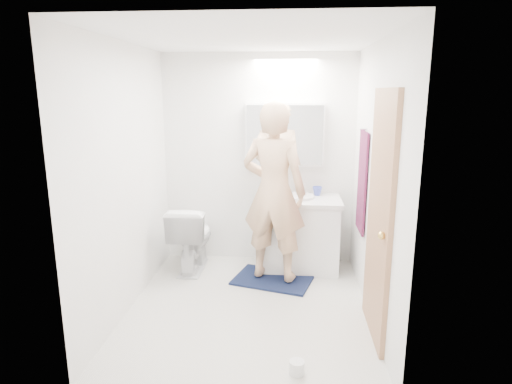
# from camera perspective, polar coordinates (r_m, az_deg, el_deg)

# --- Properties ---
(floor) EXTENTS (2.50, 2.50, 0.00)m
(floor) POSITION_cam_1_polar(r_m,az_deg,el_deg) (4.22, -0.98, -14.80)
(floor) COLOR silver
(floor) RESTS_ON ground
(ceiling) EXTENTS (2.50, 2.50, 0.00)m
(ceiling) POSITION_cam_1_polar(r_m,az_deg,el_deg) (3.76, -1.13, 19.59)
(ceiling) COLOR white
(ceiling) RESTS_ON floor
(wall_back) EXTENTS (2.50, 0.00, 2.50)m
(wall_back) POSITION_cam_1_polar(r_m,az_deg,el_deg) (5.04, 0.33, 4.24)
(wall_back) COLOR white
(wall_back) RESTS_ON floor
(wall_front) EXTENTS (2.50, 0.00, 2.50)m
(wall_front) POSITION_cam_1_polar(r_m,az_deg,el_deg) (2.61, -3.71, -4.20)
(wall_front) COLOR white
(wall_front) RESTS_ON floor
(wall_left) EXTENTS (0.00, 2.50, 2.50)m
(wall_left) POSITION_cam_1_polar(r_m,az_deg,el_deg) (4.07, -16.67, 1.55)
(wall_left) COLOR white
(wall_left) RESTS_ON floor
(wall_right) EXTENTS (0.00, 2.50, 2.50)m
(wall_right) POSITION_cam_1_polar(r_m,az_deg,el_deg) (3.87, 15.41, 1.05)
(wall_right) COLOR white
(wall_right) RESTS_ON floor
(vanity_cabinet) EXTENTS (0.90, 0.55, 0.78)m
(vanity_cabinet) POSITION_cam_1_polar(r_m,az_deg,el_deg) (4.94, 5.41, -5.68)
(vanity_cabinet) COLOR white
(vanity_cabinet) RESTS_ON floor
(countertop) EXTENTS (0.95, 0.58, 0.04)m
(countertop) POSITION_cam_1_polar(r_m,az_deg,el_deg) (4.83, 5.51, -1.07)
(countertop) COLOR silver
(countertop) RESTS_ON vanity_cabinet
(sink_basin) EXTENTS (0.36, 0.36, 0.03)m
(sink_basin) POSITION_cam_1_polar(r_m,az_deg,el_deg) (4.85, 5.52, -0.58)
(sink_basin) COLOR silver
(sink_basin) RESTS_ON countertop
(faucet) EXTENTS (0.02, 0.02, 0.16)m
(faucet) POSITION_cam_1_polar(r_m,az_deg,el_deg) (5.02, 5.50, 0.65)
(faucet) COLOR #B9B9BE
(faucet) RESTS_ON countertop
(medicine_cabinet) EXTENTS (0.88, 0.14, 0.70)m
(medicine_cabinet) POSITION_cam_1_polar(r_m,az_deg,el_deg) (4.91, 3.79, 7.51)
(medicine_cabinet) COLOR white
(medicine_cabinet) RESTS_ON wall_back
(mirror_panel) EXTENTS (0.84, 0.01, 0.66)m
(mirror_panel) POSITION_cam_1_polar(r_m,az_deg,el_deg) (4.84, 3.78, 7.42)
(mirror_panel) COLOR silver
(mirror_panel) RESTS_ON medicine_cabinet
(toilet) EXTENTS (0.43, 0.74, 0.75)m
(toilet) POSITION_cam_1_polar(r_m,az_deg,el_deg) (4.96, -8.44, -5.88)
(toilet) COLOR white
(toilet) RESTS_ON floor
(bath_rug) EXTENTS (0.92, 0.75, 0.02)m
(bath_rug) POSITION_cam_1_polar(r_m,az_deg,el_deg) (4.74, 2.25, -11.37)
(bath_rug) COLOR #13193B
(bath_rug) RESTS_ON floor
(person) EXTENTS (0.77, 0.61, 1.84)m
(person) POSITION_cam_1_polar(r_m,az_deg,el_deg) (4.43, 2.36, -0.04)
(person) COLOR #D7A981
(person) RESTS_ON bath_rug
(door) EXTENTS (0.04, 0.80, 2.00)m
(door) POSITION_cam_1_polar(r_m,az_deg,el_deg) (3.58, 15.92, -3.24)
(door) COLOR tan
(door) RESTS_ON wall_right
(door_knob) EXTENTS (0.06, 0.06, 0.06)m
(door_knob) POSITION_cam_1_polar(r_m,az_deg,el_deg) (3.30, 16.18, -5.52)
(door_knob) COLOR gold
(door_knob) RESTS_ON door
(towel) EXTENTS (0.02, 0.42, 1.00)m
(towel) POSITION_cam_1_polar(r_m,az_deg,el_deg) (4.41, 13.75, 1.27)
(towel) COLOR #111336
(towel) RESTS_ON wall_right
(towel_hook) EXTENTS (0.07, 0.02, 0.02)m
(towel_hook) POSITION_cam_1_polar(r_m,az_deg,el_deg) (4.34, 13.95, 8.02)
(towel_hook) COLOR silver
(towel_hook) RESTS_ON wall_right
(soap_bottle_a) EXTENTS (0.11, 0.11, 0.22)m
(soap_bottle_a) POSITION_cam_1_polar(r_m,az_deg,el_deg) (4.95, 1.60, 0.89)
(soap_bottle_a) COLOR #D4CB89
(soap_bottle_a) RESTS_ON countertop
(soap_bottle_b) EXTENTS (0.10, 0.10, 0.16)m
(soap_bottle_b) POSITION_cam_1_polar(r_m,az_deg,el_deg) (4.98, 2.85, 0.59)
(soap_bottle_b) COLOR #60A1CF
(soap_bottle_b) RESTS_ON countertop
(toothbrush_cup) EXTENTS (0.13, 0.13, 0.10)m
(toothbrush_cup) POSITION_cam_1_polar(r_m,az_deg,el_deg) (4.97, 8.04, 0.12)
(toothbrush_cup) COLOR #4050C0
(toothbrush_cup) RESTS_ON countertop
(toilet_paper_roll) EXTENTS (0.11, 0.11, 0.10)m
(toilet_paper_roll) POSITION_cam_1_polar(r_m,az_deg,el_deg) (3.36, 5.39, -21.96)
(toilet_paper_roll) COLOR white
(toilet_paper_roll) RESTS_ON floor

